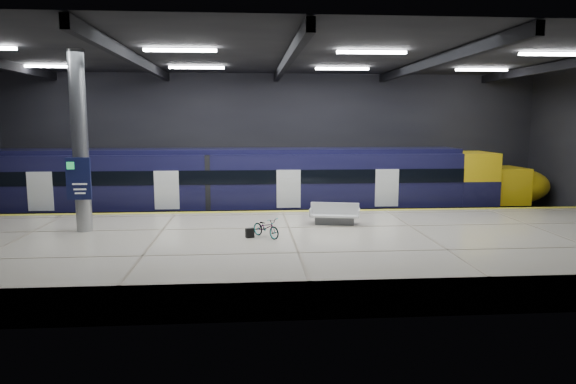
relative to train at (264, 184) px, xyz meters
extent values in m
plane|color=black|center=(0.81, -5.50, -2.06)|extent=(30.00, 30.00, 0.00)
cube|color=black|center=(0.81, 2.50, 1.94)|extent=(30.00, 0.10, 8.00)
cube|color=black|center=(0.81, -13.50, 1.94)|extent=(30.00, 0.10, 8.00)
cube|color=black|center=(0.81, -5.50, 5.94)|extent=(30.00, 16.00, 0.10)
cube|color=black|center=(-5.19, -5.50, 5.69)|extent=(0.25, 16.00, 0.40)
cube|color=black|center=(0.81, -5.50, 5.69)|extent=(0.25, 16.00, 0.40)
cube|color=black|center=(6.81, -5.50, 5.69)|extent=(0.25, 16.00, 0.40)
cube|color=black|center=(12.81, -5.50, 5.69)|extent=(0.25, 16.00, 0.40)
cube|color=white|center=(-3.19, -7.50, 5.82)|extent=(2.60, 0.18, 0.10)
cube|color=white|center=(3.81, -7.50, 5.82)|extent=(2.60, 0.18, 0.10)
cube|color=white|center=(10.81, -7.50, 5.82)|extent=(2.60, 0.18, 0.10)
cube|color=white|center=(-10.19, -1.50, 5.82)|extent=(2.60, 0.18, 0.10)
cube|color=white|center=(-3.19, -1.50, 5.82)|extent=(2.60, 0.18, 0.10)
cube|color=white|center=(3.81, -1.50, 5.82)|extent=(2.60, 0.18, 0.10)
cube|color=white|center=(10.81, -1.50, 5.82)|extent=(2.60, 0.18, 0.10)
cube|color=beige|center=(0.81, -8.00, -1.51)|extent=(30.00, 11.00, 1.10)
cube|color=gold|center=(0.81, -2.75, -0.95)|extent=(30.00, 0.40, 0.01)
cube|color=gray|center=(0.81, -0.72, -1.98)|extent=(30.00, 0.08, 0.16)
cube|color=gray|center=(0.81, 0.72, -1.98)|extent=(30.00, 0.08, 0.16)
cube|color=black|center=(-1.80, 0.00, -1.51)|extent=(24.00, 2.58, 0.80)
cube|color=black|center=(-1.80, 0.00, 0.27)|extent=(24.00, 2.80, 2.75)
cube|color=black|center=(-1.80, 0.00, 1.76)|extent=(24.00, 2.30, 0.24)
cube|color=black|center=(-1.80, -1.41, 0.54)|extent=(24.00, 0.04, 0.70)
cube|color=white|center=(1.20, -1.41, -0.06)|extent=(1.20, 0.05, 1.90)
cube|color=yellow|center=(11.20, 0.00, 0.27)|extent=(2.00, 2.80, 2.75)
ellipsoid|color=yellow|center=(13.80, 0.00, -0.21)|extent=(3.60, 2.52, 1.90)
cube|color=black|center=(11.50, 0.00, 0.44)|extent=(1.60, 2.38, 0.80)
cube|color=#595B60|center=(2.77, -5.97, -0.81)|extent=(1.67, 0.85, 0.30)
cube|color=silver|center=(2.77, -5.97, -0.58)|extent=(2.14, 1.28, 0.08)
cube|color=silver|center=(2.77, -5.97, -0.30)|extent=(1.97, 0.53, 0.50)
cube|color=silver|center=(1.79, -5.74, -0.46)|extent=(0.25, 0.84, 0.30)
cube|color=silver|center=(3.74, -6.19, -0.46)|extent=(0.25, 0.84, 0.30)
imported|color=#99999E|center=(-0.16, -8.19, -0.59)|extent=(1.25, 1.42, 0.74)
cube|color=black|center=(-0.76, -8.19, -0.78)|extent=(0.34, 0.27, 0.35)
cylinder|color=#9EA0A5|center=(-7.19, -6.50, 2.49)|extent=(0.60, 0.60, 6.90)
cube|color=#10143B|center=(-7.19, -6.92, 1.14)|extent=(0.90, 0.12, 1.60)
camera|label=1|loc=(-0.80, -26.70, 3.28)|focal=32.00mm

